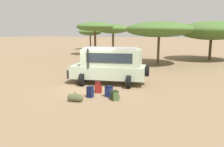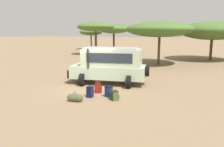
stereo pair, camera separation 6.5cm
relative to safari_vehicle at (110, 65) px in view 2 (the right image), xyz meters
The scene contains 12 objects.
ground_plane 2.19m from the safari_vehicle, 108.75° to the right, with size 320.00×320.00×0.00m, color #8C7051.
safari_vehicle is the anchor object (origin of this frame).
backpack_beside_front_wheel 3.23m from the safari_vehicle, 64.13° to the right, with size 0.41×0.44×0.58m.
backpack_cluster_center 3.87m from the safari_vehicle, 59.41° to the right, with size 0.48×0.49×0.51m.
backpack_near_rear_wheel 2.57m from the safari_vehicle, 79.79° to the right, with size 0.45×0.41×0.63m.
backpack_outermost 3.49m from the safari_vehicle, 81.54° to the right, with size 0.35×0.43×0.59m.
duffel_bag_low_black_case 4.42m from the safari_vehicle, 87.10° to the right, with size 0.82×0.46×0.48m.
acacia_tree_far_left 31.24m from the safari_vehicle, 124.22° to the left, with size 4.66×4.74×4.23m.
acacia_tree_left_mid 27.59m from the safari_vehicle, 115.57° to the left, with size 6.12×5.81×4.98m.
acacia_tree_centre_back 19.65m from the safari_vehicle, 123.50° to the left, with size 5.73×5.25×4.99m.
acacia_tree_right_mid 10.59m from the safari_vehicle, 86.62° to the left, with size 7.00×7.41×4.55m.
acacia_tree_far_right 18.01m from the safari_vehicle, 72.32° to the left, with size 7.88×8.14×4.80m.
Camera 2 is at (7.14, -11.17, 3.38)m, focal length 35.00 mm.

